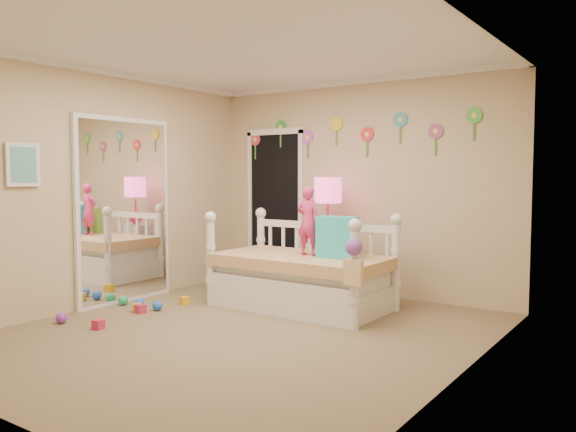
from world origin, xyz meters
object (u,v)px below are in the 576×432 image
Objects in this scene: child at (308,221)px; table_lamp at (328,198)px; daybed at (301,260)px; nightstand at (327,267)px.

child is 0.76m from table_lamp.
table_lamp reaches higher than child.
child is at bearing -75.81° from table_lamp.
daybed is 2.68× the size of table_lamp.
table_lamp is at bearing 3.92° from nightstand.
child reaches higher than daybed.
nightstand is 0.98× the size of table_lamp.
table_lamp is at bearing -78.03° from child.
nightstand is at bearing 180.00° from table_lamp.
table_lamp is (0.00, 0.00, 0.83)m from nightstand.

